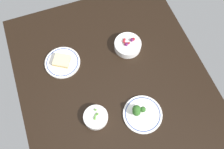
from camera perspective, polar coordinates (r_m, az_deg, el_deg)
dining_table at (r=153.87cm, az=-0.00°, el=-0.63°), size 128.40×113.58×4.00cm
plate_broccoli at (r=142.68cm, az=6.74°, el=-8.84°), size 22.52×22.52×8.04cm
bowl_peas at (r=141.04cm, az=-3.78°, el=-9.81°), size 13.98×13.98×5.12cm
bowl_berries at (r=159.68cm, az=3.63°, el=6.79°), size 17.29×17.29×6.91cm
plate_sandwich at (r=158.01cm, az=-11.36°, el=2.85°), size 22.11×22.11×4.47cm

